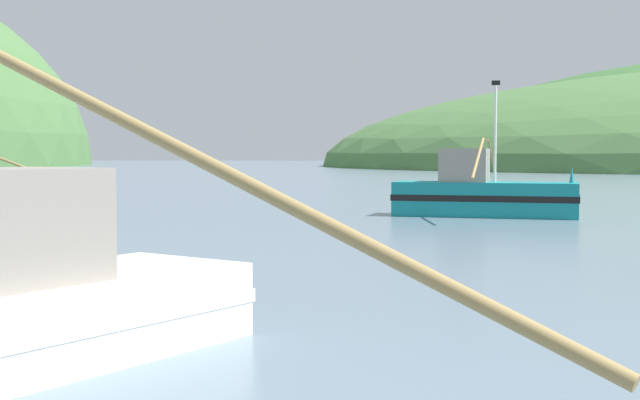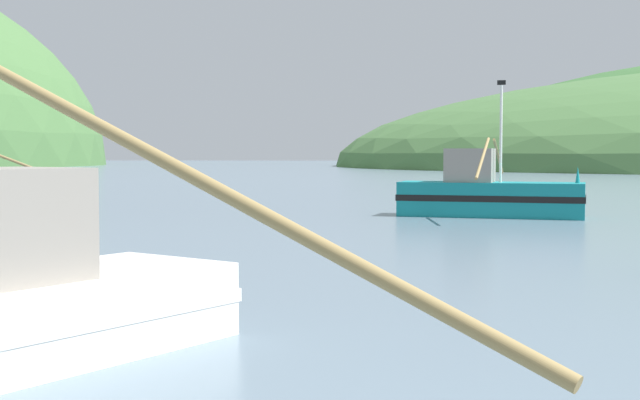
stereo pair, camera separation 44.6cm
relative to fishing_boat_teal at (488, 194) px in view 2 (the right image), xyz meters
name	(u,v)px [view 2 (the right image)]	position (x,y,z in m)	size (l,w,h in m)	color
fishing_boat_teal	(488,194)	(0.00, 0.00, 0.00)	(8.21, 10.25, 5.88)	#147F84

